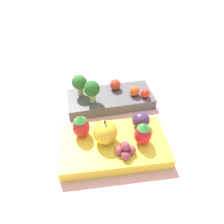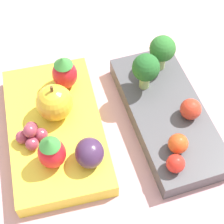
{
  "view_description": "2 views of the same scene",
  "coord_description": "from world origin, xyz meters",
  "px_view_note": "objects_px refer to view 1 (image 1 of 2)",
  "views": [
    {
      "loc": [
        -0.02,
        -0.33,
        0.33
      ],
      "look_at": [
        0.0,
        -0.01,
        0.04
      ],
      "focal_mm": 32.0,
      "sensor_mm": 36.0,
      "label": 1
    },
    {
      "loc": [
        0.27,
        -0.05,
        0.43
      ],
      "look_at": [
        0.0,
        -0.01,
        0.04
      ],
      "focal_mm": 60.0,
      "sensor_mm": 36.0,
      "label": 2
    }
  ],
  "objects_px": {
    "cherry_tomato_0": "(135,91)",
    "apple": "(105,132)",
    "bento_box_savoury": "(111,99)",
    "strawberry_0": "(143,134)",
    "broccoli_floret_1": "(92,89)",
    "plum": "(141,120)",
    "broccoli_floret_0": "(79,83)",
    "bento_box_fruit": "(114,146)",
    "grape_cluster": "(125,149)",
    "strawberry_1": "(81,126)",
    "cherry_tomato_1": "(115,85)",
    "cherry_tomato_2": "(145,93)"
  },
  "relations": [
    {
      "from": "cherry_tomato_0",
      "to": "broccoli_floret_0",
      "type": "bearing_deg",
      "value": 175.88
    },
    {
      "from": "broccoli_floret_1",
      "to": "cherry_tomato_2",
      "type": "bearing_deg",
      "value": 4.63
    },
    {
      "from": "apple",
      "to": "plum",
      "type": "xyz_separation_m",
      "value": [
        0.07,
        0.04,
        -0.01
      ]
    },
    {
      "from": "apple",
      "to": "cherry_tomato_0",
      "type": "bearing_deg",
      "value": 61.8
    },
    {
      "from": "broccoli_floret_0",
      "to": "cherry_tomato_0",
      "type": "xyz_separation_m",
      "value": [
        0.13,
        -0.01,
        -0.02
      ]
    },
    {
      "from": "strawberry_0",
      "to": "plum",
      "type": "bearing_deg",
      "value": 84.8
    },
    {
      "from": "plum",
      "to": "cherry_tomato_0",
      "type": "bearing_deg",
      "value": 89.04
    },
    {
      "from": "apple",
      "to": "strawberry_1",
      "type": "distance_m",
      "value": 0.05
    },
    {
      "from": "broccoli_floret_1",
      "to": "cherry_tomato_2",
      "type": "relative_size",
      "value": 2.5
    },
    {
      "from": "bento_box_savoury",
      "to": "apple",
      "type": "bearing_deg",
      "value": -96.6
    },
    {
      "from": "cherry_tomato_1",
      "to": "grape_cluster",
      "type": "bearing_deg",
      "value": -88.5
    },
    {
      "from": "cherry_tomato_0",
      "to": "apple",
      "type": "height_order",
      "value": "apple"
    },
    {
      "from": "bento_box_fruit",
      "to": "grape_cluster",
      "type": "bearing_deg",
      "value": -55.66
    },
    {
      "from": "apple",
      "to": "strawberry_0",
      "type": "bearing_deg",
      "value": -6.45
    },
    {
      "from": "broccoli_floret_0",
      "to": "apple",
      "type": "xyz_separation_m",
      "value": [
        0.06,
        -0.15,
        -0.01
      ]
    },
    {
      "from": "cherry_tomato_1",
      "to": "plum",
      "type": "xyz_separation_m",
      "value": [
        0.04,
        -0.13,
        0.0
      ]
    },
    {
      "from": "broccoli_floret_1",
      "to": "plum",
      "type": "height_order",
      "value": "broccoli_floret_1"
    },
    {
      "from": "bento_box_savoury",
      "to": "cherry_tomato_1",
      "type": "relative_size",
      "value": 8.11
    },
    {
      "from": "apple",
      "to": "plum",
      "type": "bearing_deg",
      "value": 25.3
    },
    {
      "from": "bento_box_savoury",
      "to": "grape_cluster",
      "type": "distance_m",
      "value": 0.18
    },
    {
      "from": "cherry_tomato_1",
      "to": "plum",
      "type": "bearing_deg",
      "value": -71.86
    },
    {
      "from": "bento_box_fruit",
      "to": "apple",
      "type": "relative_size",
      "value": 3.94
    },
    {
      "from": "cherry_tomato_0",
      "to": "strawberry_0",
      "type": "height_order",
      "value": "strawberry_0"
    },
    {
      "from": "bento_box_fruit",
      "to": "grape_cluster",
      "type": "height_order",
      "value": "grape_cluster"
    },
    {
      "from": "cherry_tomato_2",
      "to": "strawberry_1",
      "type": "relative_size",
      "value": 0.43
    },
    {
      "from": "cherry_tomato_1",
      "to": "strawberry_1",
      "type": "xyz_separation_m",
      "value": [
        -0.08,
        -0.15,
        0.01
      ]
    },
    {
      "from": "bento_box_fruit",
      "to": "grape_cluster",
      "type": "distance_m",
      "value": 0.04
    },
    {
      "from": "strawberry_0",
      "to": "grape_cluster",
      "type": "bearing_deg",
      "value": -145.22
    },
    {
      "from": "bento_box_savoury",
      "to": "strawberry_0",
      "type": "xyz_separation_m",
      "value": [
        0.05,
        -0.15,
        0.04
      ]
    },
    {
      "from": "bento_box_fruit",
      "to": "grape_cluster",
      "type": "relative_size",
      "value": 5.47
    },
    {
      "from": "plum",
      "to": "strawberry_1",
      "type": "bearing_deg",
      "value": -171.27
    },
    {
      "from": "bento_box_savoury",
      "to": "bento_box_fruit",
      "type": "height_order",
      "value": "same"
    },
    {
      "from": "grape_cluster",
      "to": "cherry_tomato_0",
      "type": "bearing_deg",
      "value": 76.83
    },
    {
      "from": "bento_box_fruit",
      "to": "plum",
      "type": "height_order",
      "value": "plum"
    },
    {
      "from": "bento_box_fruit",
      "to": "cherry_tomato_0",
      "type": "xyz_separation_m",
      "value": [
        0.06,
        0.15,
        0.03
      ]
    },
    {
      "from": "bento_box_savoury",
      "to": "strawberry_0",
      "type": "relative_size",
      "value": 4.42
    },
    {
      "from": "cherry_tomato_1",
      "to": "strawberry_0",
      "type": "xyz_separation_m",
      "value": [
        0.04,
        -0.18,
        0.01
      ]
    },
    {
      "from": "bento_box_fruit",
      "to": "broccoli_floret_0",
      "type": "bearing_deg",
      "value": 115.36
    },
    {
      "from": "bento_box_savoury",
      "to": "apple",
      "type": "distance_m",
      "value": 0.15
    },
    {
      "from": "bento_box_savoury",
      "to": "cherry_tomato_0",
      "type": "height_order",
      "value": "cherry_tomato_0"
    },
    {
      "from": "strawberry_0",
      "to": "grape_cluster",
      "type": "distance_m",
      "value": 0.04
    },
    {
      "from": "cherry_tomato_0",
      "to": "strawberry_0",
      "type": "distance_m",
      "value": 0.15
    },
    {
      "from": "bento_box_savoury",
      "to": "cherry_tomato_1",
      "type": "bearing_deg",
      "value": 61.93
    },
    {
      "from": "strawberry_0",
      "to": "bento_box_savoury",
      "type": "bearing_deg",
      "value": 109.22
    },
    {
      "from": "bento_box_fruit",
      "to": "strawberry_0",
      "type": "bearing_deg",
      "value": -4.13
    },
    {
      "from": "strawberry_1",
      "to": "plum",
      "type": "xyz_separation_m",
      "value": [
        0.12,
        0.02,
        -0.01
      ]
    },
    {
      "from": "cherry_tomato_1",
      "to": "strawberry_1",
      "type": "bearing_deg",
      "value": -116.47
    },
    {
      "from": "bento_box_fruit",
      "to": "plum",
      "type": "bearing_deg",
      "value": 33.88
    },
    {
      "from": "broccoli_floret_1",
      "to": "cherry_tomato_1",
      "type": "height_order",
      "value": "broccoli_floret_1"
    },
    {
      "from": "apple",
      "to": "strawberry_0",
      "type": "distance_m",
      "value": 0.07
    }
  ]
}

